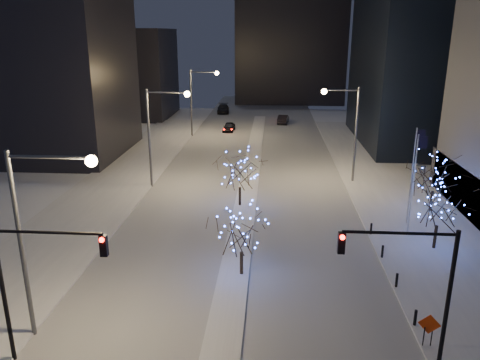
# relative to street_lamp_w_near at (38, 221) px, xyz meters

# --- Properties ---
(road) EXTENTS (20.00, 130.00, 0.02)m
(road) POSITION_rel_street_lamp_w_near_xyz_m (8.94, 33.00, -6.49)
(road) COLOR #A0A6AF
(road) RESTS_ON ground
(median) EXTENTS (2.00, 80.00, 0.15)m
(median) POSITION_rel_street_lamp_w_near_xyz_m (8.94, 28.00, -6.42)
(median) COLOR silver
(median) RESTS_ON ground
(east_sidewalk) EXTENTS (10.00, 90.00, 0.15)m
(east_sidewalk) POSITION_rel_street_lamp_w_near_xyz_m (23.94, 18.00, -6.42)
(east_sidewalk) COLOR silver
(east_sidewalk) RESTS_ON ground
(west_sidewalk) EXTENTS (8.00, 90.00, 0.15)m
(west_sidewalk) POSITION_rel_street_lamp_w_near_xyz_m (-5.06, 18.00, -6.42)
(west_sidewalk) COLOR silver
(west_sidewalk) RESTS_ON ground
(filler_west_near) EXTENTS (22.00, 18.00, 24.00)m
(filler_west_near) POSITION_rel_street_lamp_w_near_xyz_m (-19.06, 38.00, 5.50)
(filler_west_near) COLOR black
(filler_west_near) RESTS_ON ground
(filler_west_far) EXTENTS (18.00, 16.00, 16.00)m
(filler_west_far) POSITION_rel_street_lamp_w_near_xyz_m (-17.06, 68.00, 1.50)
(filler_west_far) COLOR black
(filler_west_far) RESTS_ON ground
(horizon_block) EXTENTS (24.00, 14.00, 42.00)m
(horizon_block) POSITION_rel_street_lamp_w_near_xyz_m (14.94, 90.00, 14.50)
(horizon_block) COLOR black
(horizon_block) RESTS_ON ground
(street_lamp_w_near) EXTENTS (4.40, 0.56, 10.00)m
(street_lamp_w_near) POSITION_rel_street_lamp_w_near_xyz_m (0.00, 0.00, 0.00)
(street_lamp_w_near) COLOR #595E66
(street_lamp_w_near) RESTS_ON ground
(street_lamp_w_mid) EXTENTS (4.40, 0.56, 10.00)m
(street_lamp_w_mid) POSITION_rel_street_lamp_w_near_xyz_m (0.00, 25.00, 0.00)
(street_lamp_w_mid) COLOR #595E66
(street_lamp_w_mid) RESTS_ON ground
(street_lamp_w_far) EXTENTS (4.40, 0.56, 10.00)m
(street_lamp_w_far) POSITION_rel_street_lamp_w_near_xyz_m (0.00, 50.00, 0.00)
(street_lamp_w_far) COLOR #595E66
(street_lamp_w_far) RESTS_ON ground
(street_lamp_east) EXTENTS (3.90, 0.56, 10.00)m
(street_lamp_east) POSITION_rel_street_lamp_w_near_xyz_m (19.02, 28.00, -0.05)
(street_lamp_east) COLOR #595E66
(street_lamp_east) RESTS_ON ground
(traffic_signal_west) EXTENTS (5.26, 0.43, 7.00)m
(traffic_signal_west) POSITION_rel_street_lamp_w_near_xyz_m (0.50, -2.00, -1.74)
(traffic_signal_west) COLOR black
(traffic_signal_west) RESTS_ON ground
(traffic_signal_east) EXTENTS (5.26, 0.43, 7.00)m
(traffic_signal_east) POSITION_rel_street_lamp_w_near_xyz_m (17.88, -1.00, -1.74)
(traffic_signal_east) COLOR black
(traffic_signal_east) RESTS_ON ground
(flagpoles) EXTENTS (1.35, 2.60, 8.00)m
(flagpoles) POSITION_rel_street_lamp_w_near_xyz_m (22.30, 15.25, -1.70)
(flagpoles) COLOR silver
(flagpoles) RESTS_ON east_sidewalk
(bollards) EXTENTS (0.16, 12.16, 0.90)m
(bollards) POSITION_rel_street_lamp_w_near_xyz_m (19.14, 8.00, -5.90)
(bollards) COLOR black
(bollards) RESTS_ON east_sidewalk
(car_near) EXTENTS (1.96, 4.32, 1.44)m
(car_near) POSITION_rel_street_lamp_w_near_xyz_m (4.30, 54.06, -5.78)
(car_near) COLOR black
(car_near) RESTS_ON ground
(car_mid) EXTENTS (2.25, 4.79, 1.52)m
(car_mid) POSITION_rel_street_lamp_w_near_xyz_m (13.20, 61.71, -5.74)
(car_mid) COLOR black
(car_mid) RESTS_ON ground
(car_far) EXTENTS (2.78, 5.87, 1.65)m
(car_far) POSITION_rel_street_lamp_w_near_xyz_m (1.48, 72.23, -5.67)
(car_far) COLOR black
(car_far) RESTS_ON ground
(holiday_tree_median_near) EXTENTS (3.69, 3.69, 4.41)m
(holiday_tree_median_near) POSITION_rel_street_lamp_w_near_xyz_m (9.44, 7.00, -3.51)
(holiday_tree_median_near) COLOR black
(holiday_tree_median_near) RESTS_ON median
(holiday_tree_median_far) EXTENTS (5.10, 5.10, 5.25)m
(holiday_tree_median_far) POSITION_rel_street_lamp_w_near_xyz_m (8.44, 19.81, -3.04)
(holiday_tree_median_far) COLOR black
(holiday_tree_median_far) RESTS_ON median
(holiday_tree_plaza_near) EXTENTS (4.90, 4.90, 5.45)m
(holiday_tree_plaza_near) POSITION_rel_street_lamp_w_near_xyz_m (23.28, 11.85, -2.92)
(holiday_tree_plaza_near) COLOR black
(holiday_tree_plaza_near) RESTS_ON east_sidewalk
(holiday_tree_plaza_far) EXTENTS (5.48, 5.48, 5.26)m
(holiday_tree_plaza_far) POSITION_rel_street_lamp_w_near_xyz_m (25.43, 19.60, -2.99)
(holiday_tree_plaza_far) COLOR black
(holiday_tree_plaza_far) RESTS_ON east_sidewalk
(construction_sign) EXTENTS (1.07, 0.28, 1.80)m
(construction_sign) POSITION_rel_street_lamp_w_near_xyz_m (19.24, 0.25, -5.27)
(construction_sign) COLOR black
(construction_sign) RESTS_ON east_sidewalk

